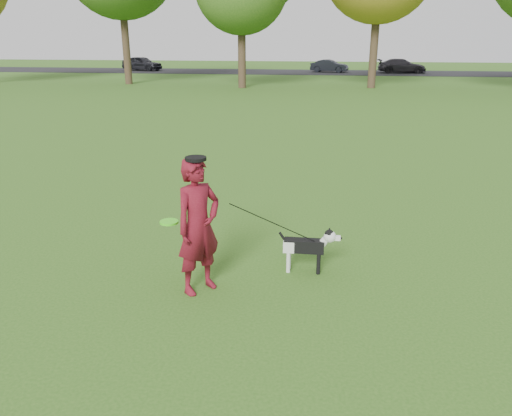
# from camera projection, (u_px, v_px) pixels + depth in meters

# --- Properties ---
(ground) EXTENTS (120.00, 120.00, 0.00)m
(ground) POSITION_uv_depth(u_px,v_px,m) (228.00, 273.00, 6.88)
(ground) COLOR #285116
(ground) RESTS_ON ground
(road) EXTENTS (120.00, 7.00, 0.02)m
(road) POSITION_uv_depth(u_px,v_px,m) (313.00, 72.00, 44.31)
(road) COLOR black
(road) RESTS_ON ground
(man) EXTENTS (0.72, 0.75, 1.74)m
(man) POSITION_uv_depth(u_px,v_px,m) (198.00, 226.00, 6.15)
(man) COLOR #580C17
(man) RESTS_ON ground
(dog) EXTENTS (0.86, 0.17, 0.65)m
(dog) POSITION_uv_depth(u_px,v_px,m) (309.00, 245.00, 6.79)
(dog) COLOR black
(dog) RESTS_ON ground
(car_left) EXTENTS (4.04, 2.47, 1.28)m
(car_left) POSITION_uv_depth(u_px,v_px,m) (142.00, 63.00, 46.14)
(car_left) COLOR black
(car_left) RESTS_ON road
(car_mid) EXTENTS (3.43, 1.77, 1.08)m
(car_mid) POSITION_uv_depth(u_px,v_px,m) (329.00, 66.00, 43.95)
(car_mid) COLOR black
(car_mid) RESTS_ON road
(car_right) EXTENTS (4.10, 1.71, 1.19)m
(car_right) POSITION_uv_depth(u_px,v_px,m) (402.00, 66.00, 43.13)
(car_right) COLOR black
(car_right) RESTS_ON road
(man_held_items) EXTENTS (1.94, 0.88, 1.31)m
(man_held_items) POSITION_uv_depth(u_px,v_px,m) (276.00, 224.00, 6.34)
(man_held_items) COLOR #49E61D
(man_held_items) RESTS_ON ground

